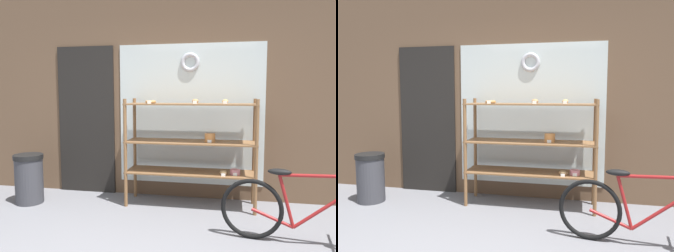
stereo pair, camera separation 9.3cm
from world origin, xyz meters
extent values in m
cube|color=brown|center=(0.00, 2.45, 1.59)|extent=(6.16, 0.08, 3.19)
cube|color=silver|center=(0.20, 2.41, 1.15)|extent=(1.97, 0.02, 1.90)
cube|color=black|center=(-1.30, 2.40, 1.05)|extent=(0.84, 0.03, 2.10)
torus|color=#B7B7BC|center=(0.20, 2.39, 1.85)|extent=(0.26, 0.06, 0.26)
cylinder|color=brown|center=(-0.55, 1.88, 0.69)|extent=(0.04, 0.04, 1.37)
cylinder|color=brown|center=(1.05, 1.88, 0.69)|extent=(0.04, 0.04, 1.37)
cylinder|color=brown|center=(-0.55, 2.29, 0.69)|extent=(0.04, 0.04, 1.37)
cylinder|color=brown|center=(1.05, 2.29, 0.69)|extent=(0.04, 0.04, 1.37)
cube|color=brown|center=(0.25, 2.09, 0.43)|extent=(1.64, 0.46, 0.02)
cube|color=brown|center=(0.25, 2.09, 0.82)|extent=(1.64, 0.46, 0.02)
cube|color=brown|center=(0.25, 2.09, 1.30)|extent=(1.64, 0.46, 0.02)
ellipsoid|color=tan|center=(0.68, 2.16, 1.34)|extent=(0.08, 0.06, 0.05)
cube|color=white|center=(0.68, 2.11, 1.33)|extent=(0.05, 0.00, 0.04)
ellipsoid|color=brown|center=(0.67, 1.96, 0.48)|extent=(0.10, 0.08, 0.07)
cube|color=white|center=(0.67, 1.91, 0.46)|extent=(0.05, 0.00, 0.04)
cylinder|color=pink|center=(0.81, 2.03, 0.47)|extent=(0.12, 0.12, 0.06)
cube|color=white|center=(0.81, 1.96, 0.46)|extent=(0.05, 0.00, 0.04)
torus|color=#B27A42|center=(-0.25, 2.03, 1.33)|extent=(0.14, 0.14, 0.04)
cube|color=white|center=(-0.25, 1.96, 1.33)|extent=(0.05, 0.00, 0.04)
ellipsoid|color=#AD7F4C|center=(0.31, 2.04, 1.34)|extent=(0.08, 0.07, 0.06)
cube|color=white|center=(0.31, 1.99, 1.33)|extent=(0.05, 0.00, 0.04)
cylinder|color=#C67F42|center=(0.50, 2.08, 0.88)|extent=(0.13, 0.13, 0.11)
cube|color=white|center=(0.50, 2.01, 0.85)|extent=(0.05, 0.00, 0.04)
torus|color=black|center=(0.97, 1.23, 0.30)|extent=(0.61, 0.13, 0.61)
cylinder|color=maroon|center=(1.67, 1.13, 0.44)|extent=(0.66, 0.12, 0.56)
cylinder|color=maroon|center=(1.60, 1.14, 0.69)|extent=(0.78, 0.14, 0.07)
cylinder|color=maroon|center=(1.29, 1.18, 0.42)|extent=(0.17, 0.05, 0.51)
cylinder|color=maroon|center=(1.16, 1.20, 0.23)|extent=(0.40, 0.09, 0.17)
ellipsoid|color=black|center=(1.22, 1.19, 0.70)|extent=(0.23, 0.12, 0.06)
cylinder|color=#38383D|center=(-1.84, 1.77, 0.32)|extent=(0.35, 0.35, 0.64)
cylinder|color=black|center=(-1.84, 1.77, 0.61)|extent=(0.37, 0.37, 0.06)
camera|label=1|loc=(0.76, -2.00, 1.44)|focal=35.00mm
camera|label=2|loc=(0.86, -1.98, 1.44)|focal=35.00mm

